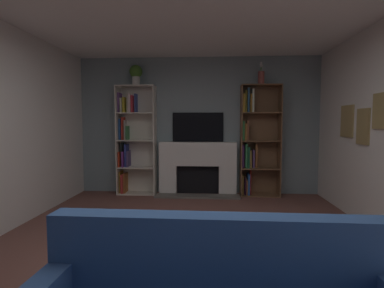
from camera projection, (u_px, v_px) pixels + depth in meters
ground_plane at (184, 271)px, 2.84m from camera, size 7.62×7.62×0.00m
wall_back_accent at (198, 126)px, 5.94m from camera, size 4.76×0.06×2.65m
fireplace at (198, 167)px, 5.86m from camera, size 1.58×0.52×1.01m
tv at (198, 127)px, 5.88m from camera, size 0.98×0.06×0.56m
bookshelf_left at (133, 139)px, 5.89m from camera, size 0.74×0.34×2.09m
bookshelf_right at (255, 142)px, 5.75m from camera, size 0.74×0.33×2.09m
potted_plant at (136, 73)px, 5.76m from camera, size 0.25×0.25×0.39m
vase_with_flowers at (261, 76)px, 5.62m from camera, size 0.12×0.12×0.42m
coffee_table at (215, 253)px, 2.40m from camera, size 0.93×0.47×0.41m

